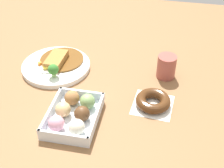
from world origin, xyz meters
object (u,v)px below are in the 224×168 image
at_px(curry_plate, 57,65).
at_px(coffee_mug, 166,67).
at_px(donut_box, 73,114).
at_px(chocolate_ring_donut, 153,101).

bearing_deg(curry_plate, coffee_mug, -85.69).
xyz_separation_m(donut_box, coffee_mug, (0.29, -0.27, 0.02)).
relative_size(curry_plate, coffee_mug, 2.97).
relative_size(chocolate_ring_donut, coffee_mug, 1.61).
xyz_separation_m(donut_box, chocolate_ring_donut, (0.12, -0.24, -0.01)).
relative_size(curry_plate, chocolate_ring_donut, 1.85).
bearing_deg(curry_plate, chocolate_ring_donut, -109.91).
bearing_deg(donut_box, chocolate_ring_donut, -63.15).
height_order(curry_plate, coffee_mug, coffee_mug).
height_order(curry_plate, chocolate_ring_donut, curry_plate).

